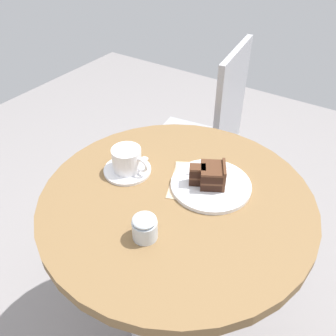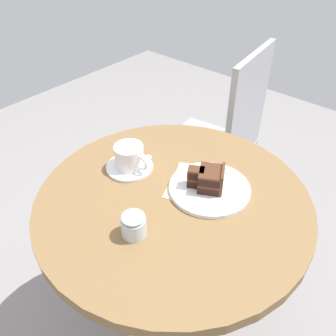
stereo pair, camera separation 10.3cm
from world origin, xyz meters
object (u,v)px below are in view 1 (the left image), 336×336
Objects in this scene: coffee_cup at (127,159)px; cake_plate at (211,185)px; fork at (213,168)px; teaspoon at (136,159)px; sugar_pot at (145,227)px; cafe_chair at (209,131)px; cake_slice at (210,175)px; saucer at (127,170)px; napkin at (200,181)px.

coffee_cup reaches higher than cake_plate.
fork is at bearing 112.22° from cake_plate.
sugar_pot is at bearing -84.52° from teaspoon.
cafe_chair reaches higher than sugar_pot.
fork is at bearing 109.04° from cake_slice.
sugar_pot is (0.20, -0.18, 0.03)m from saucer.
cake_slice is 0.63m from cafe_chair.
saucer is 0.63× the size of napkin.
cake_plate is at bearing -119.76° from fork.
fork is at bearing 86.03° from sugar_pot.
cafe_chair reaches higher than saucer.
sugar_pot is (-0.02, -0.32, 0.02)m from fork.
sugar_pot is (0.22, -0.78, 0.22)m from cafe_chair.
cake_slice is (0.25, 0.02, 0.03)m from teaspoon.
coffee_cup reaches higher than cake_slice.
teaspoon is at bearing 99.64° from saucer.
coffee_cup reaches higher than napkin.
cake_slice is at bearing -139.71° from cake_plate.
fork reaches higher than napkin.
saucer is at bearing -128.76° from coffee_cup.
saucer is 0.26m from fork.
coffee_cup is 1.06× the size of cake_slice.
cake_plate is 2.04× the size of cake_slice.
cafe_chair is (-0.25, 0.46, -0.20)m from fork.
cake_slice is 0.05m from napkin.
cake_plate is 1.99× the size of fork.
saucer is 0.26m from cake_plate.
teaspoon is 0.24m from fork.
saucer is 0.26m from cake_slice.
cake_slice is (0.24, 0.07, 0.04)m from saucer.
napkin is at bearing 172.89° from cake_slice.
coffee_cup is at bearing -5.21° from cafe_chair.
fork reaches higher than saucer.
fork is at bearing 32.22° from saucer.
napkin is at bearing 20.84° from saucer.
teaspoon is (-0.01, 0.05, 0.01)m from saucer.
cake_plate is 3.39× the size of sugar_pot.
napkin is at bearing 177.28° from cake_plate.
teaspoon reaches higher than saucer.
cake_slice reaches higher than cake_plate.
cake_plate is at bearing -30.91° from teaspoon.
teaspoon is at bearing -173.19° from napkin.
cafe_chair is 13.55× the size of sugar_pot.
sugar_pot is (0.20, -0.18, -0.01)m from coffee_cup.
teaspoon is 0.40× the size of cake_plate.
cake_slice reaches higher than fork.
cake_plate is 0.25× the size of cafe_chair.
cake_slice is 0.07m from fork.
saucer is 0.63m from cafe_chair.
sugar_pot is at bearing -99.90° from cake_slice.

